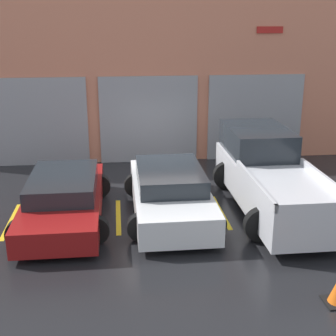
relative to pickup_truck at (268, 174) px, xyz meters
name	(u,v)px	position (x,y,z in m)	size (l,w,h in m)	color
ground_plane	(163,190)	(-2.68, 1.43, -0.87)	(28.00, 28.00, 0.00)	black
shophouse_building	(153,77)	(-2.68, 4.72, 2.03)	(14.20, 0.68, 5.93)	#D17A5B
pickup_truck	(268,174)	(0.00, 0.00, 0.00)	(2.40, 5.57, 1.88)	silver
sedan_white	(170,192)	(-2.68, -0.32, -0.28)	(2.29, 4.50, 1.23)	white
sedan_side	(64,198)	(-5.35, -0.32, -0.32)	(2.28, 4.65, 1.14)	maroon
parking_stripe_far_left	(11,221)	(-6.69, -0.35, -0.87)	(0.12, 2.20, 0.01)	gold
parking_stripe_left	(118,216)	(-4.01, -0.35, -0.87)	(0.12, 2.20, 0.01)	gold
parking_stripe_centre	(221,212)	(-1.34, -0.35, -0.87)	(0.12, 2.20, 0.01)	gold
parking_stripe_right	(319,207)	(1.34, -0.35, -0.87)	(0.12, 2.20, 0.01)	gold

